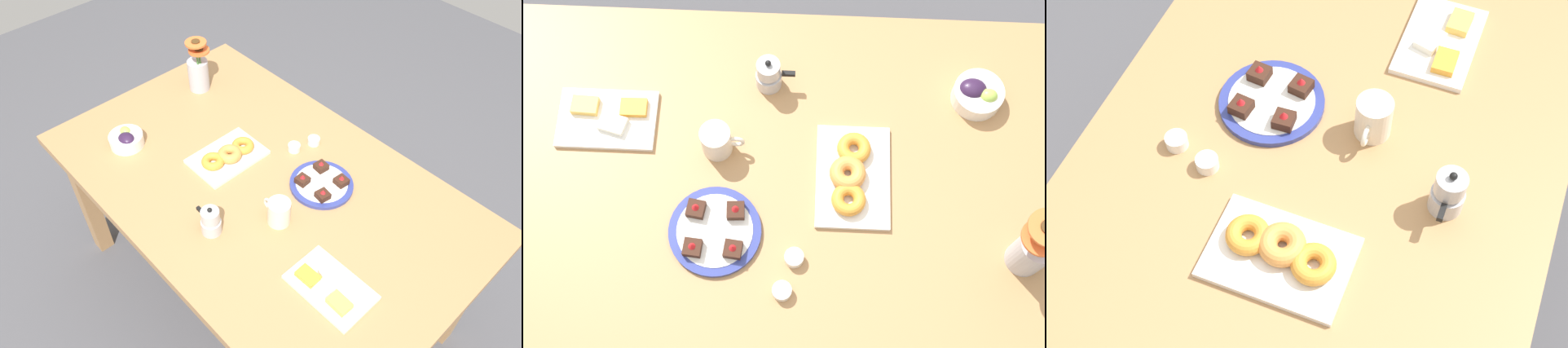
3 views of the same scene
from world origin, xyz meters
TOP-DOWN VIEW (x-y plane):
  - ground_plane at (0.00, 0.00)m, footprint 6.00×6.00m
  - dining_table at (0.00, 0.00)m, footprint 1.60×1.00m
  - coffee_mug at (-0.18, 0.08)m, footprint 0.11×0.08m
  - grape_bowl at (0.50, 0.25)m, footprint 0.13×0.13m
  - cheese_platter at (-0.48, 0.15)m, footprint 0.26×0.17m
  - croissant_platter at (0.17, 0.01)m, footprint 0.19×0.28m
  - jam_cup_honey at (0.01, -0.29)m, footprint 0.05×0.05m
  - jam_cup_berry at (0.03, -0.21)m, footprint 0.05×0.05m
  - dessert_plate at (-0.17, -0.15)m, footprint 0.23×0.23m
  - flower_vase at (0.60, -0.18)m, footprint 0.11×0.10m
  - moka_pot at (-0.05, 0.28)m, footprint 0.11×0.07m

SIDE VIEW (x-z plane):
  - ground_plane at x=0.00m, z-range 0.00..0.00m
  - dining_table at x=0.00m, z-range 0.28..1.02m
  - dessert_plate at x=-0.17m, z-range 0.72..0.78m
  - cheese_platter at x=-0.48m, z-range 0.73..0.77m
  - jam_cup_honey at x=0.01m, z-range 0.74..0.77m
  - jam_cup_berry at x=0.03m, z-range 0.74..0.77m
  - croissant_platter at x=0.17m, z-range 0.73..0.79m
  - grape_bowl at x=0.50m, z-range 0.74..0.80m
  - coffee_mug at x=-0.18m, z-range 0.74..0.84m
  - moka_pot at x=-0.05m, z-range 0.73..0.85m
  - flower_vase at x=0.60m, z-range 0.70..0.95m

